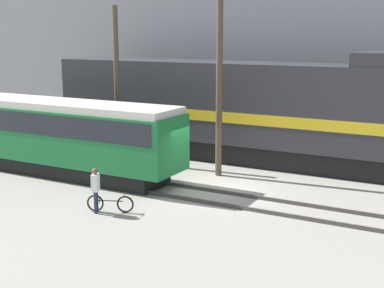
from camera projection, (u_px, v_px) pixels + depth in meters
ground_plane at (214, 190)px, 21.57m from camera, size 120.00×120.00×0.00m
track_near at (203, 195)px, 20.69m from camera, size 60.00×1.50×0.14m
track_far at (262, 161)px, 26.13m from camera, size 60.00×1.51×0.14m
building_backdrop at (308, 45)px, 30.92m from camera, size 49.94×6.00×11.05m
freight_locomotive at (228, 109)px, 26.51m from camera, size 18.46×3.04×5.43m
streetcar at (51, 132)px, 23.93m from camera, size 12.86×2.54×3.29m
bicycle at (110, 204)px, 18.86m from camera, size 1.60×0.75×0.68m
person at (95, 186)px, 18.65m from camera, size 0.34×0.42×1.62m
utility_pole_left at (117, 86)px, 25.62m from camera, size 0.25×0.25×7.48m
utility_pole_center at (219, 84)px, 23.00m from camera, size 0.28×0.28×8.12m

